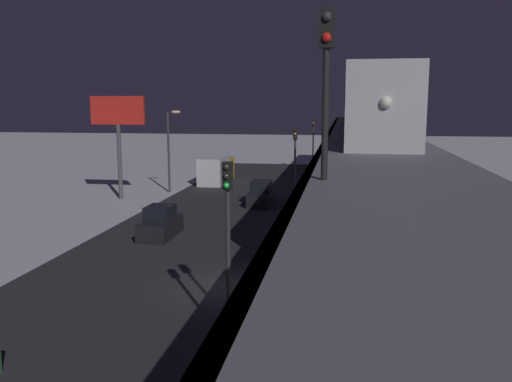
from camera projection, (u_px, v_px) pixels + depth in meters
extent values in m
plane|color=silver|center=(224.00, 286.00, 24.73)|extent=(240.00, 240.00, 0.00)
cube|color=#28282D|center=(130.00, 280.00, 25.46)|extent=(11.00, 100.82, 0.01)
cube|color=slate|center=(378.00, 157.00, 22.69)|extent=(5.00, 100.82, 0.80)
cube|color=#38383D|center=(322.00, 156.00, 23.06)|extent=(0.24, 98.80, 0.80)
cylinder|color=slate|center=(356.00, 149.00, 65.29)|extent=(1.40, 1.40, 5.66)
cylinder|color=slate|center=(359.00, 161.00, 51.26)|extent=(1.40, 1.40, 5.66)
cylinder|color=slate|center=(364.00, 183.00, 37.24)|extent=(1.40, 1.40, 5.66)
cylinder|color=slate|center=(376.00, 231.00, 23.21)|extent=(1.40, 1.40, 5.66)
cube|color=#B7BABF|center=(373.00, 106.00, 28.16)|extent=(2.90, 18.00, 3.40)
cube|color=black|center=(373.00, 98.00, 28.10)|extent=(2.94, 16.20, 0.90)
cube|color=#B7BABF|center=(362.00, 105.00, 46.28)|extent=(2.90, 18.00, 3.40)
cube|color=black|center=(362.00, 100.00, 46.22)|extent=(2.94, 16.20, 0.90)
cube|color=#B7BABF|center=(357.00, 104.00, 64.40)|extent=(2.90, 18.00, 3.40)
cube|color=black|center=(357.00, 101.00, 64.33)|extent=(2.94, 16.20, 0.90)
sphere|color=white|center=(386.00, 102.00, 19.32)|extent=(0.44, 0.44, 0.44)
cylinder|color=black|center=(325.00, 113.00, 12.73)|extent=(0.16, 0.16, 3.20)
cube|color=black|center=(327.00, 28.00, 12.42)|extent=(0.36, 0.28, 0.90)
sphere|color=#333333|center=(327.00, 17.00, 12.22)|extent=(0.22, 0.22, 0.22)
sphere|color=red|center=(327.00, 37.00, 12.30)|extent=(0.22, 0.22, 0.22)
cube|color=black|center=(160.00, 228.00, 33.77)|extent=(1.80, 4.02, 1.10)
cube|color=black|center=(160.00, 213.00, 33.62)|extent=(1.58, 1.93, 0.87)
cube|color=black|center=(261.00, 198.00, 44.66)|extent=(1.80, 4.63, 1.10)
cube|color=black|center=(261.00, 186.00, 44.50)|extent=(1.58, 2.22, 0.87)
cube|color=gold|center=(222.00, 168.00, 59.57)|extent=(2.30, 2.20, 2.40)
cube|color=silver|center=(214.00, 170.00, 55.83)|extent=(2.40, 5.00, 2.80)
cylinder|color=#2D2D2D|center=(228.00, 270.00, 18.14)|extent=(0.16, 0.16, 5.50)
cube|color=black|center=(227.00, 176.00, 17.62)|extent=(0.32, 0.32, 0.90)
sphere|color=black|center=(226.00, 167.00, 17.40)|extent=(0.20, 0.20, 0.20)
sphere|color=black|center=(226.00, 176.00, 17.45)|extent=(0.20, 0.20, 0.20)
sphere|color=#19E53F|center=(226.00, 185.00, 17.49)|extent=(0.20, 0.20, 0.20)
cylinder|color=#2D2D2D|center=(295.00, 175.00, 42.26)|extent=(0.16, 0.16, 5.50)
cube|color=black|center=(295.00, 134.00, 41.75)|extent=(0.32, 0.32, 0.90)
sphere|color=black|center=(295.00, 130.00, 41.53)|extent=(0.20, 0.20, 0.20)
sphere|color=yellow|center=(295.00, 134.00, 41.57)|extent=(0.20, 0.20, 0.20)
sphere|color=black|center=(295.00, 138.00, 41.62)|extent=(0.20, 0.20, 0.20)
cylinder|color=#2D2D2D|center=(313.00, 149.00, 66.39)|extent=(0.16, 0.16, 5.50)
cube|color=black|center=(313.00, 123.00, 65.88)|extent=(0.32, 0.32, 0.90)
sphere|color=black|center=(313.00, 120.00, 65.65)|extent=(0.20, 0.20, 0.20)
sphere|color=yellow|center=(313.00, 123.00, 65.70)|extent=(0.20, 0.20, 0.20)
sphere|color=black|center=(313.00, 125.00, 65.75)|extent=(0.20, 0.20, 0.20)
cylinder|color=#4C4C51|center=(120.00, 162.00, 46.67)|extent=(0.36, 0.36, 6.50)
cube|color=red|center=(118.00, 110.00, 45.95)|extent=(4.80, 0.30, 2.40)
cylinder|color=#38383D|center=(169.00, 153.00, 50.21)|extent=(0.20, 0.20, 7.50)
ellipsoid|color=#F4E5B2|center=(176.00, 112.00, 49.48)|extent=(0.90, 0.44, 0.30)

